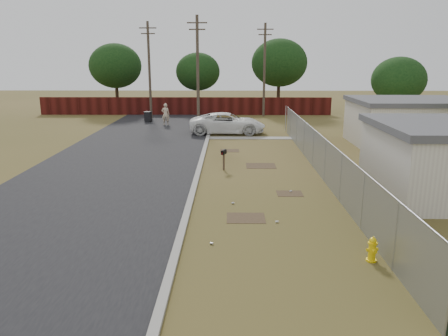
{
  "coord_description": "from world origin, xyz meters",
  "views": [
    {
      "loc": [
        -1.41,
        -20.05,
        5.69
      ],
      "look_at": [
        -1.64,
        -1.86,
        1.1
      ],
      "focal_mm": 35.0,
      "sensor_mm": 36.0,
      "label": 1
    }
  ],
  "objects_px": {
    "fire_hydrant": "(372,250)",
    "pickup_truck": "(227,123)",
    "trash_bin": "(148,117)",
    "pedestrian": "(166,114)",
    "mailbox": "(224,154)"
  },
  "relations": [
    {
      "from": "fire_hydrant",
      "to": "pedestrian",
      "type": "bearing_deg",
      "value": 110.22
    },
    {
      "from": "fire_hydrant",
      "to": "pickup_truck",
      "type": "bearing_deg",
      "value": 101.02
    },
    {
      "from": "fire_hydrant",
      "to": "pedestrian",
      "type": "xyz_separation_m",
      "value": [
        -9.71,
        26.36,
        0.59
      ]
    },
    {
      "from": "fire_hydrant",
      "to": "trash_bin",
      "type": "xyz_separation_m",
      "value": [
        -11.59,
        28.18,
        0.14
      ]
    },
    {
      "from": "mailbox",
      "to": "pedestrian",
      "type": "relative_size",
      "value": 0.57
    },
    {
      "from": "pickup_truck",
      "to": "trash_bin",
      "type": "height_order",
      "value": "pickup_truck"
    },
    {
      "from": "fire_hydrant",
      "to": "pedestrian",
      "type": "distance_m",
      "value": 28.09
    },
    {
      "from": "fire_hydrant",
      "to": "mailbox",
      "type": "bearing_deg",
      "value": 112.65
    },
    {
      "from": "mailbox",
      "to": "trash_bin",
      "type": "height_order",
      "value": "mailbox"
    },
    {
      "from": "trash_bin",
      "to": "pickup_truck",
      "type": "bearing_deg",
      "value": -40.35
    },
    {
      "from": "pedestrian",
      "to": "trash_bin",
      "type": "height_order",
      "value": "pedestrian"
    },
    {
      "from": "pedestrian",
      "to": "fire_hydrant",
      "type": "bearing_deg",
      "value": 105.59
    },
    {
      "from": "pickup_truck",
      "to": "pedestrian",
      "type": "distance_m",
      "value": 6.98
    },
    {
      "from": "pickup_truck",
      "to": "fire_hydrant",
      "type": "bearing_deg",
      "value": -168.47
    },
    {
      "from": "trash_bin",
      "to": "pedestrian",
      "type": "bearing_deg",
      "value": -44.03
    }
  ]
}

